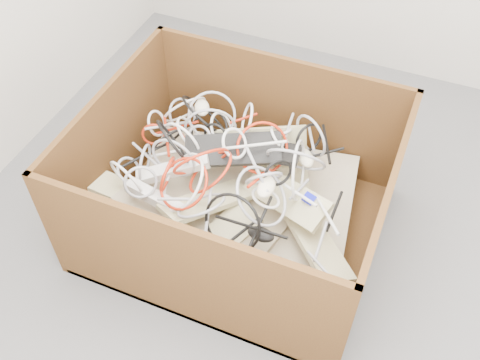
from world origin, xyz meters
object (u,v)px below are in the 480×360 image
at_px(power_strip_left, 173,169).
at_px(vga_plug, 309,198).
at_px(power_strip_right, 157,199).
at_px(cardboard_box, 235,205).

bearing_deg(power_strip_left, vga_plug, -21.58).
bearing_deg(power_strip_right, power_strip_left, 93.93).
relative_size(cardboard_box, power_strip_right, 4.47).
bearing_deg(power_strip_right, vga_plug, 24.85).
relative_size(power_strip_left, power_strip_right, 1.14).
bearing_deg(cardboard_box, vga_plug, -1.41).
bearing_deg(power_strip_left, power_strip_right, -118.74).
bearing_deg(vga_plug, power_strip_right, -146.13).
distance_m(cardboard_box, vga_plug, 0.38).
distance_m(cardboard_box, power_strip_right, 0.37).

